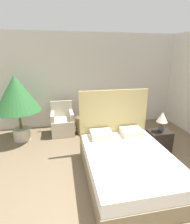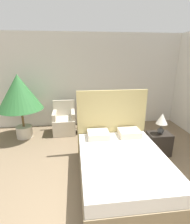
{
  "view_description": "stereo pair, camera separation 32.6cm",
  "coord_description": "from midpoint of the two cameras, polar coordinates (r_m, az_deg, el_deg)",
  "views": [
    {
      "loc": [
        -0.94,
        -1.35,
        2.25
      ],
      "look_at": [
        -0.1,
        2.92,
        0.82
      ],
      "focal_mm": 28.0,
      "sensor_mm": 36.0,
      "label": 1
    },
    {
      "loc": [
        -0.62,
        -1.4,
        2.25
      ],
      "look_at": [
        -0.1,
        2.92,
        0.82
      ],
      "focal_mm": 28.0,
      "sensor_mm": 36.0,
      "label": 2
    }
  ],
  "objects": [
    {
      "name": "armchair_near_window_right",
      "position": [
        5.38,
        3.42,
        -3.14
      ],
      "size": [
        0.67,
        0.68,
        0.94
      ],
      "rotation": [
        0.0,
        0.0,
        -0.04
      ],
      "color": "beige",
      "rests_on": "ground_plane"
    },
    {
      "name": "wall_back",
      "position": [
        5.67,
        1.17,
        10.04
      ],
      "size": [
        10.0,
        0.06,
        2.9
      ],
      "color": "silver",
      "rests_on": "ground_plane"
    },
    {
      "name": "potted_palm",
      "position": [
        5.01,
        -21.79,
        5.43
      ],
      "size": [
        1.19,
        1.19,
        1.78
      ],
      "color": "beige",
      "rests_on": "ground_plane"
    },
    {
      "name": "nightstand",
      "position": [
        4.47,
        22.06,
        -9.63
      ],
      "size": [
        0.52,
        0.37,
        0.53
      ],
      "color": "black",
      "rests_on": "ground_plane"
    },
    {
      "name": "table_lamp",
      "position": [
        4.24,
        23.07,
        -2.69
      ],
      "size": [
        0.25,
        0.25,
        0.48
      ],
      "color": "#333333",
      "rests_on": "nightstand"
    },
    {
      "name": "armchair_near_window_left",
      "position": [
        5.3,
        -8.26,
        -3.62
      ],
      "size": [
        0.66,
        0.67,
        0.94
      ],
      "rotation": [
        0.0,
        0.0,
        0.02
      ],
      "color": "beige",
      "rests_on": "ground_plane"
    },
    {
      "name": "bed",
      "position": [
        3.48,
        11.37,
        -16.12
      ],
      "size": [
        1.58,
        2.09,
        1.52
      ],
      "color": "#8C7A5B",
      "rests_on": "ground_plane"
    },
    {
      "name": "side_table",
      "position": [
        5.27,
        -2.31,
        -4.19
      ],
      "size": [
        0.34,
        0.34,
        0.5
      ],
      "color": "brown",
      "rests_on": "ground_plane"
    }
  ]
}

